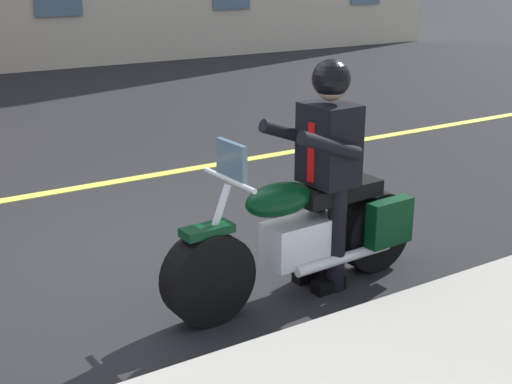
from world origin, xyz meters
The scene contains 4 objects.
ground_plane centered at (0.00, 0.00, 0.00)m, with size 80.00×80.00×0.00m, color black.
lane_center_stripe centered at (0.00, -2.00, 0.01)m, with size 60.00×0.16×0.01m, color #E5DB4C.
motorcycle_main centered at (-0.91, 1.37, 0.45)m, with size 2.22×0.65×1.26m.
rider_main centered at (-1.10, 1.36, 1.04)m, with size 0.64×0.56×1.74m.
Camera 1 is at (1.98, 5.25, 2.39)m, focal length 48.92 mm.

